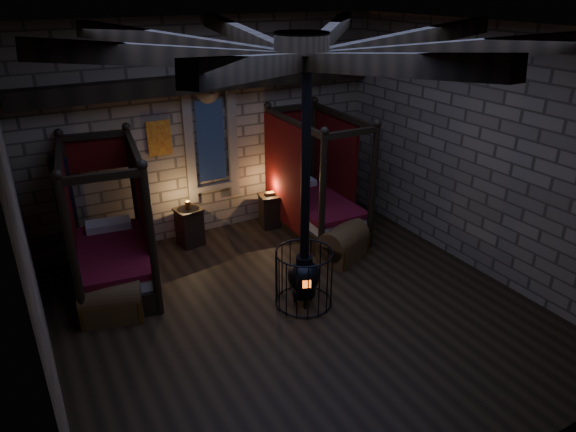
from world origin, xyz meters
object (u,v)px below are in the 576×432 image
trunk_left (112,301)px  trunk_right (343,244)px  stove (304,271)px  bed_right (314,203)px  bed_left (113,252)px

trunk_left → trunk_right: size_ratio=0.94×
trunk_right → stove: stove is taller
trunk_left → trunk_right: 4.17m
bed_right → stove: size_ratio=0.60×
trunk_right → bed_left: bearing=139.8°
trunk_left → stove: (2.76, -1.09, 0.30)m
stove → bed_left: bearing=160.6°
bed_left → trunk_left: (-0.27, -1.02, -0.30)m
bed_left → trunk_right: 4.08m
stove → trunk_right: bearing=54.0°
bed_left → bed_right: size_ratio=1.01×
trunk_left → stove: stove is taller
bed_right → trunk_right: bed_right is taller
bed_left → trunk_left: 1.09m
bed_left → bed_right: 4.08m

